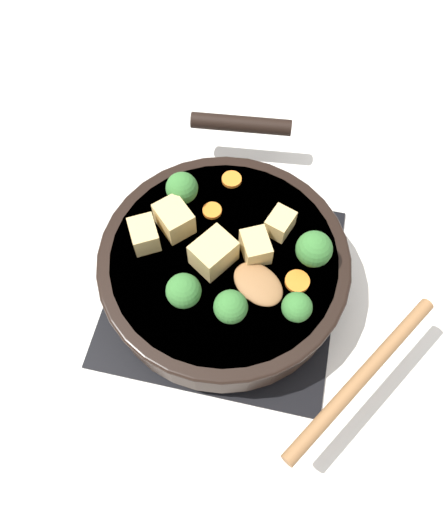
# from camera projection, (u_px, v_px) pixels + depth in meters

# --- Properties ---
(ground_plane) EXTENTS (2.40, 2.40, 0.00)m
(ground_plane) POSITION_uv_depth(u_px,v_px,m) (224.00, 285.00, 0.70)
(ground_plane) COLOR white
(front_burner_grate) EXTENTS (0.31, 0.31, 0.03)m
(front_burner_grate) POSITION_uv_depth(u_px,v_px,m) (224.00, 282.00, 0.69)
(front_burner_grate) COLOR black
(front_burner_grate) RESTS_ON ground_plane
(skillet_pan) EXTENTS (0.32, 0.41, 0.06)m
(skillet_pan) POSITION_uv_depth(u_px,v_px,m) (224.00, 265.00, 0.65)
(skillet_pan) COLOR black
(skillet_pan) RESTS_ON front_burner_grate
(wooden_spoon) EXTENTS (0.25, 0.23, 0.02)m
(wooden_spoon) POSITION_uv_depth(u_px,v_px,m) (316.00, 336.00, 0.57)
(wooden_spoon) COLOR olive
(wooden_spoon) RESTS_ON skillet_pan
(tofu_cube_center_large) EXTENTS (0.05, 0.05, 0.03)m
(tofu_cube_center_large) POSITION_uv_depth(u_px,v_px,m) (256.00, 247.00, 0.61)
(tofu_cube_center_large) COLOR #DBB770
(tofu_cube_center_large) RESTS_ON skillet_pan
(tofu_cube_near_handle) EXTENTS (0.04, 0.04, 0.03)m
(tofu_cube_near_handle) POSITION_uv_depth(u_px,v_px,m) (280.00, 223.00, 0.63)
(tofu_cube_near_handle) COLOR #DBB770
(tofu_cube_near_handle) RESTS_ON skillet_pan
(tofu_cube_east_chunk) EXTENTS (0.05, 0.05, 0.03)m
(tofu_cube_east_chunk) POSITION_uv_depth(u_px,v_px,m) (143.00, 238.00, 0.62)
(tofu_cube_east_chunk) COLOR #DBB770
(tofu_cube_east_chunk) RESTS_ON skillet_pan
(tofu_cube_west_chunk) EXTENTS (0.06, 0.06, 0.04)m
(tofu_cube_west_chunk) POSITION_uv_depth(u_px,v_px,m) (213.00, 253.00, 0.61)
(tofu_cube_west_chunk) COLOR #DBB770
(tofu_cube_west_chunk) RESTS_ON skillet_pan
(tofu_cube_back_piece) EXTENTS (0.06, 0.06, 0.04)m
(tofu_cube_back_piece) POSITION_uv_depth(u_px,v_px,m) (174.00, 219.00, 0.63)
(tofu_cube_back_piece) COLOR #DBB770
(tofu_cube_back_piece) RESTS_ON skillet_pan
(broccoli_floret_near_spoon) EXTENTS (0.04, 0.04, 0.05)m
(broccoli_floret_near_spoon) POSITION_uv_depth(u_px,v_px,m) (184.00, 291.00, 0.57)
(broccoli_floret_near_spoon) COLOR #709956
(broccoli_floret_near_spoon) RESTS_ON skillet_pan
(broccoli_floret_center_top) EXTENTS (0.04, 0.04, 0.05)m
(broccoli_floret_center_top) POSITION_uv_depth(u_px,v_px,m) (314.00, 249.00, 0.60)
(broccoli_floret_center_top) COLOR #709956
(broccoli_floret_center_top) RESTS_ON skillet_pan
(broccoli_floret_east_rim) EXTENTS (0.04, 0.04, 0.05)m
(broccoli_floret_east_rim) POSITION_uv_depth(u_px,v_px,m) (182.00, 188.00, 0.64)
(broccoli_floret_east_rim) COLOR #709956
(broccoli_floret_east_rim) RESTS_ON skillet_pan
(broccoli_floret_west_rim) EXTENTS (0.04, 0.04, 0.04)m
(broccoli_floret_west_rim) POSITION_uv_depth(u_px,v_px,m) (297.00, 307.00, 0.57)
(broccoli_floret_west_rim) COLOR #709956
(broccoli_floret_west_rim) RESTS_ON skillet_pan
(broccoli_floret_north_edge) EXTENTS (0.04, 0.04, 0.05)m
(broccoli_floret_north_edge) POSITION_uv_depth(u_px,v_px,m) (231.00, 307.00, 0.57)
(broccoli_floret_north_edge) COLOR #709956
(broccoli_floret_north_edge) RESTS_ON skillet_pan
(carrot_slice_orange_thin) EXTENTS (0.03, 0.03, 0.01)m
(carrot_slice_orange_thin) POSITION_uv_depth(u_px,v_px,m) (212.00, 211.00, 0.66)
(carrot_slice_orange_thin) COLOR orange
(carrot_slice_orange_thin) RESTS_ON skillet_pan
(carrot_slice_near_center) EXTENTS (0.03, 0.03, 0.01)m
(carrot_slice_near_center) POSITION_uv_depth(u_px,v_px,m) (232.00, 179.00, 0.68)
(carrot_slice_near_center) COLOR orange
(carrot_slice_near_center) RESTS_ON skillet_pan
(carrot_slice_edge_slice) EXTENTS (0.03, 0.03, 0.01)m
(carrot_slice_edge_slice) POSITION_uv_depth(u_px,v_px,m) (297.00, 281.00, 0.61)
(carrot_slice_edge_slice) COLOR orange
(carrot_slice_edge_slice) RESTS_ON skillet_pan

